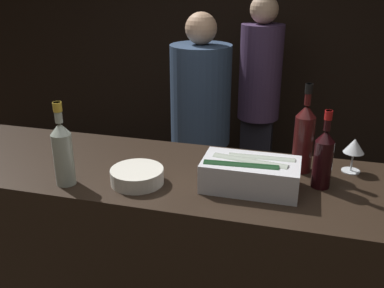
{
  "coord_description": "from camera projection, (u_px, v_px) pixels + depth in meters",
  "views": [
    {
      "loc": [
        0.43,
        -1.23,
        1.86
      ],
      "look_at": [
        0.0,
        0.35,
        1.2
      ],
      "focal_mm": 40.0,
      "sensor_mm": 36.0,
      "label": 1
    }
  ],
  "objects": [
    {
      "name": "wine_glass",
      "position": [
        354.0,
        147.0,
        1.77
      ],
      "size": [
        0.09,
        0.09,
        0.15
      ],
      "color": "silver",
      "rests_on": "bar_counter"
    },
    {
      "name": "bar_counter",
      "position": [
        190.0,
        278.0,
        1.99
      ],
      "size": [
        2.36,
        0.64,
        1.08
      ],
      "color": "black",
      "rests_on": "ground_plane"
    },
    {
      "name": "ice_bin_with_bottles",
      "position": [
        250.0,
        172.0,
        1.64
      ],
      "size": [
        0.37,
        0.2,
        0.12
      ],
      "color": "silver",
      "rests_on": "bar_counter"
    },
    {
      "name": "red_wine_bottle_black_foil",
      "position": [
        304.0,
        137.0,
        1.76
      ],
      "size": [
        0.08,
        0.08,
        0.38
      ],
      "color": "#380F0F",
      "rests_on": "bar_counter"
    },
    {
      "name": "bowl_white",
      "position": [
        137.0,
        176.0,
        1.7
      ],
      "size": [
        0.21,
        0.21,
        0.06
      ],
      "color": "silver",
      "rests_on": "bar_counter"
    },
    {
      "name": "rose_wine_bottle",
      "position": [
        63.0,
        151.0,
        1.65
      ],
      "size": [
        0.08,
        0.08,
        0.34
      ],
      "color": "#9EA899",
      "rests_on": "bar_counter"
    },
    {
      "name": "wall_back_chalkboard",
      "position": [
        260.0,
        29.0,
        3.74
      ],
      "size": [
        6.4,
        0.06,
        2.8
      ],
      "color": "black",
      "rests_on": "ground_plane"
    },
    {
      "name": "person_blond_tee",
      "position": [
        200.0,
        120.0,
        3.01
      ],
      "size": [
        0.42,
        0.42,
        1.63
      ],
      "rotation": [
        0.0,
        0.0,
        -0.52
      ],
      "color": "black",
      "rests_on": "ground_plane"
    },
    {
      "name": "person_in_hoodie",
      "position": [
        259.0,
        95.0,
        3.35
      ],
      "size": [
        0.33,
        0.33,
        1.72
      ],
      "rotation": [
        0.0,
        0.0,
        -1.6
      ],
      "color": "black",
      "rests_on": "ground_plane"
    },
    {
      "name": "red_wine_bottle_tall",
      "position": [
        323.0,
        157.0,
        1.63
      ],
      "size": [
        0.07,
        0.07,
        0.31
      ],
      "color": "black",
      "rests_on": "bar_counter"
    }
  ]
}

